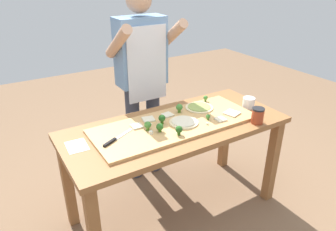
% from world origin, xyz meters
% --- Properties ---
extents(ground_plane, '(8.00, 8.00, 0.00)m').
position_xyz_m(ground_plane, '(0.00, 0.00, 0.00)').
color(ground_plane, brown).
extents(prep_table, '(1.61, 0.70, 0.78)m').
position_xyz_m(prep_table, '(0.00, 0.00, 0.66)').
color(prep_table, brown).
rests_on(prep_table, ground).
extents(cutting_board, '(1.19, 0.47, 0.02)m').
position_xyz_m(cutting_board, '(-0.01, 0.00, 0.79)').
color(cutting_board, tan).
rests_on(cutting_board, prep_table).
extents(chefs_knife, '(0.26, 0.14, 0.02)m').
position_xyz_m(chefs_knife, '(-0.47, -0.01, 0.80)').
color(chefs_knife, '#B7BABF').
rests_on(chefs_knife, cutting_board).
extents(pizza_whole_cheese_artichoke, '(0.21, 0.21, 0.02)m').
position_xyz_m(pizza_whole_cheese_artichoke, '(0.04, -0.04, 0.80)').
color(pizza_whole_cheese_artichoke, beige).
rests_on(pizza_whole_cheese_artichoke, cutting_board).
extents(pizza_whole_pesto_green, '(0.22, 0.22, 0.02)m').
position_xyz_m(pizza_whole_pesto_green, '(0.28, 0.11, 0.80)').
color(pizza_whole_pesto_green, beige).
rests_on(pizza_whole_pesto_green, cutting_board).
extents(pizza_slice_near_left, '(0.08, 0.08, 0.01)m').
position_xyz_m(pizza_slice_near_left, '(0.01, 0.13, 0.80)').
color(pizza_slice_near_left, beige).
rests_on(pizza_slice_near_left, cutting_board).
extents(pizza_slice_center, '(0.08, 0.08, 0.01)m').
position_xyz_m(pizza_slice_center, '(-0.27, 0.08, 0.80)').
color(pizza_slice_center, beige).
rests_on(pizza_slice_center, cutting_board).
extents(pizza_slice_far_left, '(0.10, 0.10, 0.01)m').
position_xyz_m(pizza_slice_far_left, '(-0.15, 0.13, 0.80)').
color(pizza_slice_far_left, beige).
rests_on(pizza_slice_far_left, cutting_board).
extents(pizza_slice_far_right, '(0.13, 0.13, 0.01)m').
position_xyz_m(pizza_slice_far_right, '(0.43, -0.10, 0.80)').
color(pizza_slice_far_right, beige).
rests_on(pizza_slice_far_right, cutting_board).
extents(pizza_slice_near_right, '(0.07, 0.07, 0.01)m').
position_xyz_m(pizza_slice_near_right, '(0.29, -0.14, 0.80)').
color(pizza_slice_near_right, beige).
rests_on(pizza_slice_near_right, cutting_board).
extents(broccoli_floret_front_mid, '(0.03, 0.03, 0.04)m').
position_xyz_m(broccoli_floret_front_mid, '(0.22, -0.08, 0.82)').
color(broccoli_floret_front_mid, '#3F7220').
rests_on(broccoli_floret_front_mid, cutting_board).
extents(broccoli_floret_front_left, '(0.05, 0.05, 0.07)m').
position_xyz_m(broccoli_floret_front_left, '(0.11, 0.13, 0.84)').
color(broccoli_floret_front_left, '#487A23').
rests_on(broccoli_floret_front_left, cutting_board).
extents(broccoli_floret_back_right, '(0.05, 0.05, 0.06)m').
position_xyz_m(broccoli_floret_back_right, '(-0.23, 0.00, 0.84)').
color(broccoli_floret_back_right, '#487A23').
rests_on(broccoli_floret_back_right, cutting_board).
extents(broccoli_floret_back_left, '(0.05, 0.05, 0.07)m').
position_xyz_m(broccoli_floret_back_left, '(-0.08, -0.16, 0.84)').
color(broccoli_floret_back_left, '#2C5915').
rests_on(broccoli_floret_back_left, cutting_board).
extents(broccoli_floret_front_right, '(0.04, 0.04, 0.05)m').
position_xyz_m(broccoli_floret_front_right, '(0.41, 0.19, 0.83)').
color(broccoli_floret_front_right, '#487A23').
rests_on(broccoli_floret_front_right, cutting_board).
extents(broccoli_floret_center_left, '(0.05, 0.05, 0.07)m').
position_xyz_m(broccoli_floret_center_left, '(-0.10, 0.03, 0.84)').
color(broccoli_floret_center_left, '#2C5915').
rests_on(broccoli_floret_center_left, cutting_board).
extents(broccoli_floret_back_mid, '(0.05, 0.05, 0.06)m').
position_xyz_m(broccoli_floret_back_mid, '(-0.17, -0.06, 0.83)').
color(broccoli_floret_back_mid, '#366618').
rests_on(broccoli_floret_back_mid, cutting_board).
extents(cheese_crumble_a, '(0.02, 0.02, 0.02)m').
position_xyz_m(cheese_crumble_a, '(-0.23, -0.06, 0.81)').
color(cheese_crumble_a, silver).
rests_on(cheese_crumble_a, cutting_board).
extents(cheese_crumble_b, '(0.02, 0.02, 0.01)m').
position_xyz_m(cheese_crumble_b, '(0.17, -0.14, 0.80)').
color(cheese_crumble_b, silver).
rests_on(cheese_crumble_b, cutting_board).
extents(cheese_crumble_c, '(0.02, 0.02, 0.01)m').
position_xyz_m(cheese_crumble_c, '(-0.18, 0.05, 0.80)').
color(cheese_crumble_c, silver).
rests_on(cheese_crumble_c, cutting_board).
extents(flour_cup, '(0.10, 0.10, 0.08)m').
position_xyz_m(flour_cup, '(0.66, -0.05, 0.81)').
color(flour_cup, white).
rests_on(flour_cup, prep_table).
extents(sauce_jar, '(0.09, 0.09, 0.12)m').
position_xyz_m(sauce_jar, '(0.51, -0.28, 0.84)').
color(sauce_jar, '#99381E').
rests_on(sauce_jar, prep_table).
extents(recipe_note, '(0.13, 0.17, 0.00)m').
position_xyz_m(recipe_note, '(-0.69, 0.08, 0.78)').
color(recipe_note, white).
rests_on(recipe_note, prep_table).
extents(cook_center, '(0.54, 0.39, 1.67)m').
position_xyz_m(cook_center, '(0.03, 0.58, 1.00)').
color(cook_center, '#333847').
rests_on(cook_center, ground).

